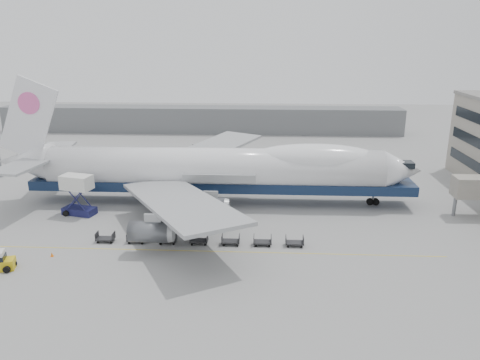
{
  "coord_description": "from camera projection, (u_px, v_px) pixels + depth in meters",
  "views": [
    {
      "loc": [
        7.68,
        -58.5,
        25.37
      ],
      "look_at": [
        4.31,
        6.0,
        5.63
      ],
      "focal_mm": 35.0,
      "sensor_mm": 36.0,
      "label": 1
    }
  ],
  "objects": [
    {
      "name": "catering_truck",
      "position": [
        78.0,
        192.0,
        69.08
      ],
      "size": [
        5.19,
        4.1,
        6.05
      ],
      "rotation": [
        0.0,
        0.0,
        -0.24
      ],
      "color": "#181A4A",
      "rests_on": "ground"
    },
    {
      "name": "traffic_cone",
      "position": [
        52.0,
        254.0,
        56.46
      ],
      "size": [
        0.37,
        0.37,
        0.55
      ],
      "rotation": [
        0.0,
        0.0,
        -0.44
      ],
      "color": "orange",
      "rests_on": "ground"
    },
    {
      "name": "dolly_1",
      "position": [
        136.0,
        239.0,
        60.23
      ],
      "size": [
        2.3,
        1.35,
        1.3
      ],
      "color": "#2D2D30",
      "rests_on": "ground"
    },
    {
      "name": "dolly_5",
      "position": [
        262.0,
        241.0,
        59.42
      ],
      "size": [
        2.3,
        1.35,
        1.3
      ],
      "color": "#2D2D30",
      "rests_on": "ground"
    },
    {
      "name": "hangar",
      "position": [
        201.0,
        119.0,
        130.0
      ],
      "size": [
        110.0,
        8.0,
        7.0
      ],
      "primitive_type": "cube",
      "color": "slate",
      "rests_on": "ground"
    },
    {
      "name": "apron_line",
      "position": [
        200.0,
        251.0,
        57.94
      ],
      "size": [
        60.0,
        0.15,
        0.01
      ],
      "primitive_type": "cube",
      "color": "gold",
      "rests_on": "ground"
    },
    {
      "name": "dolly_2",
      "position": [
        168.0,
        239.0,
        60.03
      ],
      "size": [
        2.3,
        1.35,
        1.3
      ],
      "color": "#2D2D30",
      "rests_on": "ground"
    },
    {
      "name": "dolly_3",
      "position": [
        199.0,
        240.0,
        59.83
      ],
      "size": [
        2.3,
        1.35,
        1.3
      ],
      "color": "#2D2D30",
      "rests_on": "ground"
    },
    {
      "name": "ground",
      "position": [
        206.0,
        232.0,
        63.67
      ],
      "size": [
        260.0,
        260.0,
        0.0
      ],
      "primitive_type": "plane",
      "color": "gray",
      "rests_on": "ground"
    },
    {
      "name": "airliner",
      "position": [
        219.0,
        169.0,
        73.45
      ],
      "size": [
        67.0,
        55.3,
        19.98
      ],
      "color": "white",
      "rests_on": "ground"
    },
    {
      "name": "dolly_6",
      "position": [
        295.0,
        242.0,
        59.22
      ],
      "size": [
        2.3,
        1.35,
        1.3
      ],
      "color": "#2D2D30",
      "rests_on": "ground"
    },
    {
      "name": "dolly_4",
      "position": [
        231.0,
        241.0,
        59.62
      ],
      "size": [
        2.3,
        1.35,
        1.3
      ],
      "color": "#2D2D30",
      "rests_on": "ground"
    },
    {
      "name": "dolly_0",
      "position": [
        105.0,
        238.0,
        60.44
      ],
      "size": [
        2.3,
        1.35,
        1.3
      ],
      "color": "#2D2D30",
      "rests_on": "ground"
    }
  ]
}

